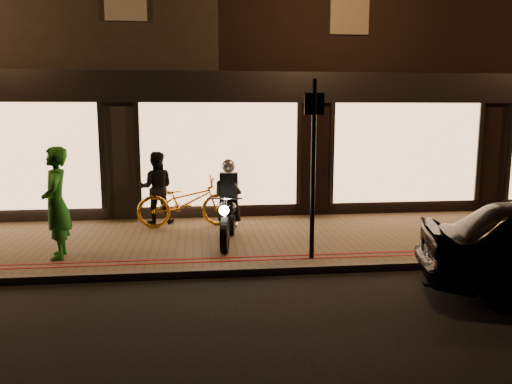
{
  "coord_description": "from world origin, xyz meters",
  "views": [
    {
      "loc": [
        -0.5,
        -7.6,
        2.59
      ],
      "look_at": [
        0.57,
        1.59,
        1.1
      ],
      "focal_mm": 35.0,
      "sensor_mm": 36.0,
      "label": 1
    }
  ],
  "objects_px": {
    "motorcycle": "(228,211)",
    "person_green": "(56,203)",
    "sign_post": "(313,160)",
    "bicycle_gold": "(186,202)"
  },
  "relations": [
    {
      "from": "sign_post",
      "to": "person_green",
      "type": "distance_m",
      "value": 4.38
    },
    {
      "from": "motorcycle",
      "to": "sign_post",
      "type": "bearing_deg",
      "value": -32.86
    },
    {
      "from": "motorcycle",
      "to": "bicycle_gold",
      "type": "bearing_deg",
      "value": 128.45
    },
    {
      "from": "motorcycle",
      "to": "person_green",
      "type": "relative_size",
      "value": 1.02
    },
    {
      "from": "person_green",
      "to": "motorcycle",
      "type": "bearing_deg",
      "value": 93.08
    },
    {
      "from": "motorcycle",
      "to": "person_green",
      "type": "distance_m",
      "value": 3.04
    },
    {
      "from": "sign_post",
      "to": "person_green",
      "type": "xyz_separation_m",
      "value": [
        -4.29,
        0.53,
        -0.73
      ]
    },
    {
      "from": "motorcycle",
      "to": "bicycle_gold",
      "type": "xyz_separation_m",
      "value": [
        -0.83,
        1.46,
        -0.07
      ]
    },
    {
      "from": "motorcycle",
      "to": "person_green",
      "type": "xyz_separation_m",
      "value": [
        -2.94,
        -0.67,
        0.34
      ]
    },
    {
      "from": "sign_post",
      "to": "bicycle_gold",
      "type": "relative_size",
      "value": 1.44
    }
  ]
}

